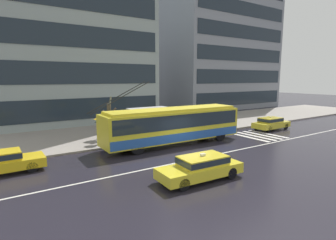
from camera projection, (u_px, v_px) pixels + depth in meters
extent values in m
plane|color=#221F29|center=(190.00, 154.00, 19.10)|extent=(160.00, 160.00, 0.00)
cube|color=gray|center=(132.00, 131.00, 26.96)|extent=(80.00, 10.00, 0.14)
cube|color=beige|center=(249.00, 137.00, 24.36)|extent=(0.44, 4.40, 0.01)
cube|color=beige|center=(255.00, 136.00, 24.85)|extent=(0.44, 4.40, 0.01)
cube|color=beige|center=(262.00, 135.00, 25.33)|extent=(0.44, 4.40, 0.01)
cube|color=beige|center=(268.00, 134.00, 25.82)|extent=(0.44, 4.40, 0.01)
cube|color=silver|center=(201.00, 158.00, 18.11)|extent=(72.00, 0.14, 0.01)
cube|color=yellow|center=(174.00, 125.00, 21.58)|extent=(11.84, 2.75, 2.33)
cube|color=yellow|center=(174.00, 110.00, 21.39)|extent=(11.12, 2.48, 0.20)
cube|color=#1E2833|center=(174.00, 119.00, 21.51)|extent=(11.36, 2.77, 1.07)
cube|color=#2757AA|center=(173.00, 134.00, 21.70)|extent=(11.72, 2.78, 0.65)
cube|color=#1E2833|center=(227.00, 114.00, 24.60)|extent=(0.16, 2.24, 1.16)
cube|color=black|center=(226.00, 108.00, 24.42)|extent=(0.19, 1.93, 0.28)
cylinder|color=black|center=(117.00, 97.00, 19.08)|extent=(4.48, 0.14, 2.19)
cylinder|color=black|center=(121.00, 97.00, 18.49)|extent=(4.48, 0.14, 2.19)
cylinder|color=black|center=(203.00, 131.00, 24.80)|extent=(1.05, 0.32, 1.04)
cylinder|color=black|center=(220.00, 135.00, 22.93)|extent=(1.05, 0.32, 1.04)
cylinder|color=black|center=(125.00, 141.00, 20.69)|extent=(1.05, 0.32, 1.04)
cylinder|color=black|center=(138.00, 147.00, 18.82)|extent=(1.05, 0.32, 1.04)
cube|color=gold|center=(271.00, 125.00, 28.04)|extent=(4.28, 1.86, 0.55)
cube|color=gold|center=(270.00, 120.00, 27.87)|extent=(2.32, 1.57, 0.48)
cube|color=#1E2833|center=(271.00, 120.00, 27.86)|extent=(2.37, 1.59, 0.31)
cube|color=silver|center=(271.00, 117.00, 27.82)|extent=(0.28, 0.17, 0.12)
cylinder|color=black|center=(273.00, 124.00, 29.50)|extent=(0.62, 0.21, 0.62)
cylinder|color=black|center=(286.00, 126.00, 28.21)|extent=(0.62, 0.21, 0.62)
cylinder|color=black|center=(256.00, 127.00, 27.93)|extent=(0.62, 0.21, 0.62)
cylinder|color=black|center=(269.00, 129.00, 26.65)|extent=(0.62, 0.21, 0.62)
cube|color=yellow|center=(1.00, 165.00, 15.02)|extent=(4.55, 1.78, 0.55)
cylinder|color=black|center=(29.00, 160.00, 16.51)|extent=(0.62, 0.21, 0.62)
cylinder|color=black|center=(32.00, 167.00, 15.25)|extent=(0.62, 0.21, 0.62)
cube|color=yellow|center=(200.00, 170.00, 14.14)|extent=(4.73, 1.96, 0.55)
cube|color=yellow|center=(203.00, 160.00, 14.16)|extent=(2.58, 1.61, 0.48)
cube|color=#1E2833|center=(203.00, 160.00, 14.15)|extent=(2.63, 1.63, 0.31)
cube|color=silver|center=(203.00, 155.00, 14.11)|extent=(0.29, 0.17, 0.12)
cylinder|color=black|center=(184.00, 185.00, 12.75)|extent=(0.63, 0.23, 0.62)
cylinder|color=black|center=(167.00, 175.00, 14.06)|extent=(0.63, 0.23, 0.62)
cylinder|color=black|center=(231.00, 173.00, 14.29)|extent=(0.63, 0.23, 0.62)
cylinder|color=black|center=(213.00, 165.00, 15.59)|extent=(0.63, 0.23, 0.62)
cylinder|color=gray|center=(171.00, 122.00, 24.17)|extent=(0.08, 0.08, 2.49)
cylinder|color=gray|center=(137.00, 126.00, 22.29)|extent=(0.08, 0.08, 2.49)
cylinder|color=gray|center=(162.00, 120.00, 25.47)|extent=(0.08, 0.08, 2.49)
cylinder|color=gray|center=(129.00, 123.00, 23.60)|extent=(0.08, 0.08, 2.49)
cube|color=#99ADB2|center=(146.00, 121.00, 24.53)|extent=(3.28, 0.04, 1.99)
cube|color=#B2B2B7|center=(150.00, 108.00, 23.68)|extent=(3.76, 1.88, 0.08)
cube|color=brown|center=(148.00, 131.00, 24.33)|extent=(2.42, 0.36, 0.08)
cylinder|color=#4C4647|center=(139.00, 130.00, 24.97)|extent=(0.14, 0.14, 0.87)
cylinder|color=#4C4647|center=(141.00, 130.00, 24.98)|extent=(0.14, 0.14, 0.87)
cylinder|color=brown|center=(140.00, 122.00, 24.86)|extent=(0.50, 0.50, 0.56)
sphere|color=tan|center=(140.00, 118.00, 24.80)|extent=(0.21, 0.21, 0.21)
cone|color=gold|center=(141.00, 115.00, 24.76)|extent=(1.25, 1.25, 0.28)
cylinder|color=#333333|center=(141.00, 120.00, 24.84)|extent=(0.02, 0.02, 0.72)
cylinder|color=navy|center=(98.00, 135.00, 22.83)|extent=(0.14, 0.14, 0.85)
cylinder|color=navy|center=(99.00, 134.00, 22.91)|extent=(0.14, 0.14, 0.85)
cylinder|color=gray|center=(98.00, 126.00, 22.76)|extent=(0.37, 0.37, 0.61)
sphere|color=tan|center=(98.00, 121.00, 22.69)|extent=(0.23, 0.23, 0.23)
cone|color=gold|center=(99.00, 118.00, 22.71)|extent=(1.31, 1.31, 0.27)
cylinder|color=#333333|center=(99.00, 124.00, 22.79)|extent=(0.02, 0.02, 0.78)
cylinder|color=navy|center=(159.00, 127.00, 26.23)|extent=(0.14, 0.14, 0.83)
cylinder|color=navy|center=(160.00, 127.00, 26.35)|extent=(0.14, 0.14, 0.83)
cylinder|color=#3F3A29|center=(160.00, 120.00, 26.18)|extent=(0.46, 0.46, 0.60)
sphere|color=tan|center=(160.00, 116.00, 26.11)|extent=(0.24, 0.24, 0.24)
cone|color=#354B9A|center=(161.00, 113.00, 26.16)|extent=(1.17, 1.17, 0.30)
cylinder|color=#333333|center=(161.00, 118.00, 26.24)|extent=(0.02, 0.02, 0.78)
cylinder|color=navy|center=(101.00, 138.00, 21.47)|extent=(0.14, 0.14, 0.85)
cylinder|color=navy|center=(103.00, 138.00, 21.39)|extent=(0.14, 0.14, 0.85)
cylinder|color=brown|center=(102.00, 129.00, 21.31)|extent=(0.48, 0.48, 0.63)
sphere|color=tan|center=(102.00, 124.00, 21.25)|extent=(0.21, 0.21, 0.21)
cone|color=black|center=(100.00, 120.00, 21.26)|extent=(1.13, 1.13, 0.25)
cylinder|color=#333333|center=(101.00, 127.00, 21.34)|extent=(0.02, 0.02, 0.76)
cylinder|color=brown|center=(109.00, 121.00, 23.01)|extent=(0.35, 0.35, 3.04)
cylinder|color=brown|center=(110.00, 104.00, 23.26)|extent=(0.71, 1.00, 1.30)
cylinder|color=brown|center=(112.00, 112.00, 22.89)|extent=(0.68, 0.52, 0.84)
cylinder|color=brown|center=(106.00, 114.00, 23.27)|extent=(0.34, 1.06, 0.63)
cube|color=#1E2833|center=(84.00, 109.00, 28.85)|extent=(18.05, 0.06, 2.26)
cube|color=#1E2833|center=(82.00, 73.00, 28.27)|extent=(18.05, 0.06, 2.26)
cube|color=#1E2833|center=(80.00, 36.00, 27.69)|extent=(18.05, 0.06, 2.26)
cube|color=gray|center=(215.00, 48.00, 49.57)|extent=(20.87, 13.44, 21.64)
cube|color=#1E2833|center=(241.00, 98.00, 45.36)|extent=(19.62, 0.06, 2.16)
cube|color=#1E2833|center=(242.00, 77.00, 44.81)|extent=(19.62, 0.06, 2.16)
cube|color=#1E2833|center=(243.00, 54.00, 44.25)|extent=(19.62, 0.06, 2.16)
cube|color=#1E2833|center=(244.00, 32.00, 43.69)|extent=(19.62, 0.06, 2.16)
cube|color=#1E2833|center=(245.00, 9.00, 43.13)|extent=(19.62, 0.06, 2.16)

